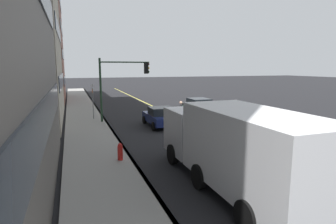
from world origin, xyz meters
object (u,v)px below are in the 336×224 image
car_navy (161,117)px  fire_hydrant (120,153)px  car_black (199,107)px  traffic_light_mast (121,78)px  pedestrian_with_backpack (181,110)px  truck_white (235,145)px  street_sign_post (93,99)px

car_navy → fire_hydrant: size_ratio=4.07×
car_navy → fire_hydrant: 8.12m
car_black → traffic_light_mast: bearing=96.9°
pedestrian_with_backpack → traffic_light_mast: 5.27m
fire_hydrant → car_black: bearing=-41.0°
traffic_light_mast → truck_white: bearing=-173.3°
truck_white → street_sign_post: (15.02, 3.68, 0.13)m
truck_white → traffic_light_mast: (13.51, 1.58, 1.85)m
car_black → pedestrian_with_backpack: 4.17m
car_navy → pedestrian_with_backpack: bearing=-75.8°
car_black → street_sign_post: 9.36m
car_navy → truck_white: 11.07m
fire_hydrant → truck_white: bearing=-140.2°
car_black → pedestrian_with_backpack: pedestrian_with_backpack is taller
street_sign_post → fire_hydrant: (-10.98, -0.30, -1.28)m
car_black → fire_hydrant: bearing=139.0°
truck_white → traffic_light_mast: bearing=6.7°
car_navy → car_black: 5.86m
pedestrian_with_backpack → fire_hydrant: bearing=141.0°
truck_white → fire_hydrant: truck_white is taller
car_navy → car_black: car_black is taller
pedestrian_with_backpack → fire_hydrant: pedestrian_with_backpack is taller
car_black → truck_white: 15.45m
street_sign_post → traffic_light_mast: bearing=-125.9°
pedestrian_with_backpack → traffic_light_mast: size_ratio=0.35×
car_navy → car_black: bearing=-55.0°
car_navy → pedestrian_with_backpack: size_ratio=2.19×
car_black → truck_white: bearing=158.7°
truck_white → pedestrian_with_backpack: bearing=-12.9°
pedestrian_with_backpack → street_sign_post: 7.27m
pedestrian_with_backpack → fire_hydrant: size_ratio=1.86×
car_navy → street_sign_post: 6.11m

